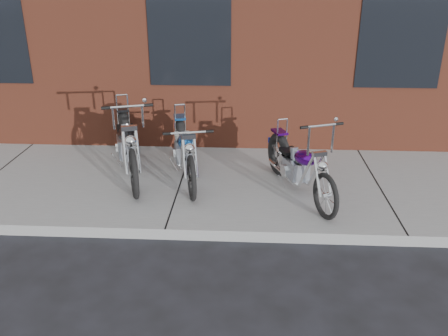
{
  "coord_description": "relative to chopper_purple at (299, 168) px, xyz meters",
  "views": [
    {
      "loc": [
        1.02,
        -5.13,
        3.14
      ],
      "look_at": [
        0.7,
        0.8,
        0.67
      ],
      "focal_mm": 38.0,
      "sensor_mm": 36.0,
      "label": 1
    }
  ],
  "objects": [
    {
      "name": "ground",
      "position": [
        -1.75,
        -1.18,
        -0.54
      ],
      "size": [
        120.0,
        120.0,
        0.0
      ],
      "primitive_type": "plane",
      "color": "#2A2A32",
      "rests_on": "ground"
    },
    {
      "name": "sidewalk",
      "position": [
        -1.75,
        0.32,
        -0.46
      ],
      "size": [
        22.0,
        3.0,
        0.15
      ],
      "primitive_type": "cube",
      "color": "#9C9B99",
      "rests_on": "ground"
    },
    {
      "name": "chopper_purple",
      "position": [
        0.0,
        0.0,
        0.0
      ],
      "size": [
        0.88,
        2.05,
        1.21
      ],
      "rotation": [
        0.0,
        0.0,
        -1.21
      ],
      "color": "black",
      "rests_on": "sidewalk"
    },
    {
      "name": "chopper_blue",
      "position": [
        -1.7,
        0.52,
        0.02
      ],
      "size": [
        0.73,
        2.23,
        0.98
      ],
      "rotation": [
        0.0,
        0.0,
        -1.33
      ],
      "color": "black",
      "rests_on": "sidewalk"
    },
    {
      "name": "chopper_third",
      "position": [
        -2.61,
        0.61,
        0.07
      ],
      "size": [
        0.96,
        2.43,
        1.28
      ],
      "rotation": [
        0.0,
        0.0,
        -1.25
      ],
      "color": "black",
      "rests_on": "sidewalk"
    }
  ]
}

